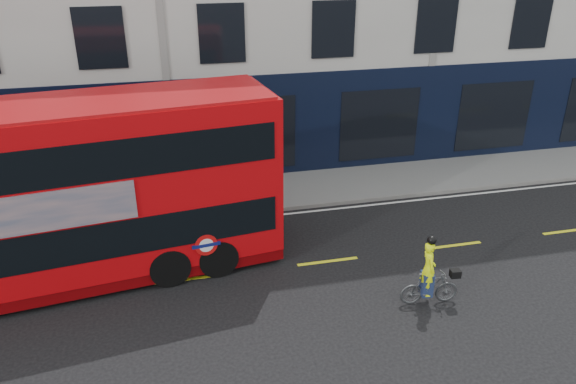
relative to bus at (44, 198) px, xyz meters
name	(u,v)px	position (x,y,z in m)	size (l,w,h in m)	color
ground	(192,312)	(3.40, -2.23, -2.52)	(120.00, 120.00, 0.00)	black
pavement	(178,200)	(3.40, 4.27, -2.46)	(60.00, 3.00, 0.12)	slate
kerb	(180,219)	(3.40, 2.77, -2.45)	(60.00, 0.12, 0.13)	slate
road_edge_line	(181,225)	(3.40, 2.47, -2.51)	(58.00, 0.10, 0.01)	silver
lane_dashes	(188,279)	(3.40, -0.73, -2.51)	(58.00, 0.12, 0.01)	yellow
bus	(44,198)	(0.00, 0.00, 0.00)	(12.40, 4.30, 4.91)	red
cyclist	(429,281)	(9.30, -3.22, -1.86)	(1.55, 0.59, 1.97)	#46494B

